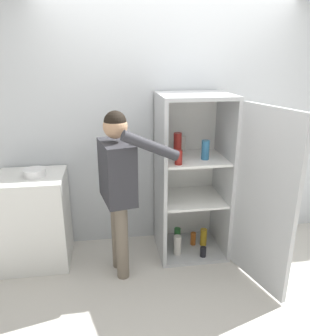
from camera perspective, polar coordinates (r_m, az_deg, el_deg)
The scene contains 6 objects.
ground_plane at distance 3.15m, azimuth 5.60°, elevation -20.09°, with size 12.00×12.00×0.00m, color beige.
wall_back at distance 3.47m, azimuth 2.35°, elevation 7.29°, with size 7.00×0.06×2.55m.
refrigerator at distance 3.25m, azimuth 8.70°, elevation -2.25°, with size 0.92×1.27×1.65m.
person at distance 2.89m, azimuth -6.42°, elevation -1.52°, with size 0.69×0.58×1.55m.
counter at distance 3.45m, azimuth -20.22°, elevation -8.43°, with size 0.63×0.56×0.92m.
bowl at distance 3.23m, azimuth -20.27°, elevation -0.75°, with size 0.20×0.20×0.07m.
Camera 1 is at (-0.65, -2.36, 1.98)m, focal length 35.00 mm.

